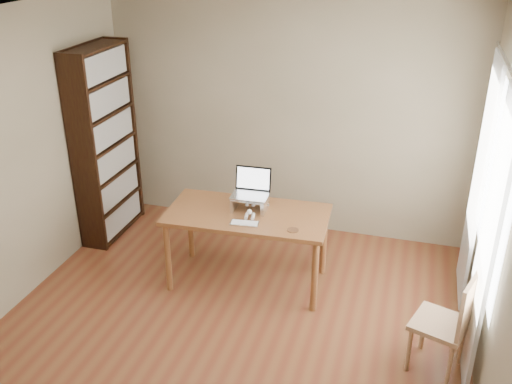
# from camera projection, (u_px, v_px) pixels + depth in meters

# --- Properties ---
(room) EXTENTS (4.04, 4.54, 2.64)m
(room) POSITION_uv_depth(u_px,v_px,m) (220.00, 207.00, 4.19)
(room) COLOR maroon
(room) RESTS_ON ground
(bookshelf) EXTENTS (0.30, 0.90, 2.10)m
(bookshelf) POSITION_uv_depth(u_px,v_px,m) (105.00, 144.00, 6.11)
(bookshelf) COLOR black
(bookshelf) RESTS_ON ground
(curtains) EXTENTS (0.03, 1.90, 2.25)m
(curtains) POSITION_uv_depth(u_px,v_px,m) (482.00, 209.00, 4.45)
(curtains) COLOR silver
(curtains) RESTS_ON ground
(desk) EXTENTS (1.54, 0.83, 0.75)m
(desk) POSITION_uv_depth(u_px,v_px,m) (247.00, 221.00, 5.34)
(desk) COLOR brown
(desk) RESTS_ON ground
(laptop_stand) EXTENTS (0.32, 0.25, 0.13)m
(laptop_stand) POSITION_uv_depth(u_px,v_px,m) (250.00, 201.00, 5.34)
(laptop_stand) COLOR silver
(laptop_stand) RESTS_ON desk
(laptop) EXTENTS (0.35, 0.30, 0.24)m
(laptop) POSITION_uv_depth(u_px,v_px,m) (252.00, 188.00, 5.34)
(laptop) COLOR silver
(laptop) RESTS_ON laptop_stand
(keyboard) EXTENTS (0.26, 0.14, 0.02)m
(keyboard) POSITION_uv_depth(u_px,v_px,m) (245.00, 223.00, 5.10)
(keyboard) COLOR silver
(keyboard) RESTS_ON desk
(coaster) EXTENTS (0.10, 0.10, 0.01)m
(coaster) POSITION_uv_depth(u_px,v_px,m) (293.00, 230.00, 5.00)
(coaster) COLOR #512A1B
(coaster) RESTS_ON desk
(cat) EXTENTS (0.25, 0.49, 0.16)m
(cat) POSITION_uv_depth(u_px,v_px,m) (253.00, 202.00, 5.36)
(cat) COLOR #423D34
(cat) RESTS_ON desk
(chair) EXTENTS (0.50, 0.49, 0.88)m
(chair) POSITION_uv_depth(u_px,v_px,m) (450.00, 320.00, 4.31)
(chair) COLOR tan
(chair) RESTS_ON ground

